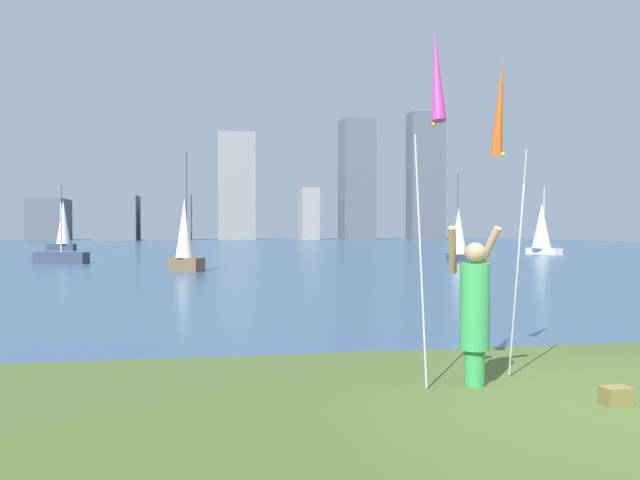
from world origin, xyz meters
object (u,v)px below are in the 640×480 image
kite_flag_left (436,87)px  person (474,307)px  sailboat_5 (542,229)px  sailboat_4 (458,235)px  bag (616,396)px  sailboat_1 (61,257)px  sailboat_2 (185,237)px  kite_flag_right (501,114)px  sailboat_0 (63,226)px

kite_flag_left → person: bearing=29.8°
sailboat_5 → sailboat_4: bearing=-141.9°
person → bag: size_ratio=6.43×
sailboat_1 → sailboat_2: bearing=-46.9°
kite_flag_right → sailboat_2: 21.60m
sailboat_0 → sailboat_4: size_ratio=1.11×
bag → sailboat_5: 42.66m
sailboat_0 → sailboat_2: (12.78, -30.72, -0.69)m
sailboat_2 → sailboat_5: 30.19m
kite_flag_left → sailboat_4: bearing=67.3°
bag → sailboat_1: sailboat_1 is taller
kite_flag_right → sailboat_1: (-12.69, 28.68, -3.16)m
kite_flag_right → bag: 3.84m
sailboat_0 → sailboat_1: size_ratio=1.75×
bag → sailboat_2: (-5.91, 22.52, 1.47)m
person → kite_flag_left: 2.71m
person → sailboat_2: sailboat_2 is taller
kite_flag_left → kite_flag_right: 1.65m
kite_flag_right → sailboat_2: size_ratio=0.78×
person → sailboat_2: 22.00m
kite_flag_left → sailboat_2: sailboat_2 is taller
sailboat_2 → kite_flag_left: bearing=-79.5°
kite_flag_left → sailboat_4: sailboat_4 is taller
person → sailboat_1: size_ratio=0.58×
kite_flag_left → bag: kite_flag_left is taller
sailboat_2 → sailboat_5: bearing=29.7°
sailboat_0 → sailboat_5: bearing=-22.0°
sailboat_1 → sailboat_4: 23.57m
person → sailboat_4: size_ratio=0.37×
kite_flag_right → sailboat_4: sailboat_4 is taller
sailboat_1 → sailboat_5: 34.35m
kite_flag_left → sailboat_4: (12.12, 28.91, -1.98)m
sailboat_4 → sailboat_1: bearing=178.1°
person → sailboat_5: size_ratio=0.38×
kite_flag_right → kite_flag_left: bearing=-141.9°
sailboat_0 → sailboat_1: sailboat_0 is taller
kite_flag_left → kite_flag_right: (1.29, 1.01, -0.08)m
sailboat_5 → kite_flag_left: bearing=-121.1°
kite_flag_right → sailboat_4: 29.98m
sailboat_0 → sailboat_4: 37.40m
bag → sailboat_2: sailboat_2 is taller
sailboat_5 → sailboat_0: bearing=158.0°
sailboat_5 → bag: bearing=-118.5°
bag → sailboat_2: 23.33m
kite_flag_left → sailboat_1: kite_flag_left is taller
sailboat_4 → sailboat_5: size_ratio=1.05×
sailboat_2 → bag: bearing=-75.3°
person → kite_flag_right: (0.65, 0.64, 2.52)m
bag → sailboat_4: bearing=70.9°
sailboat_0 → person: bearing=-71.5°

